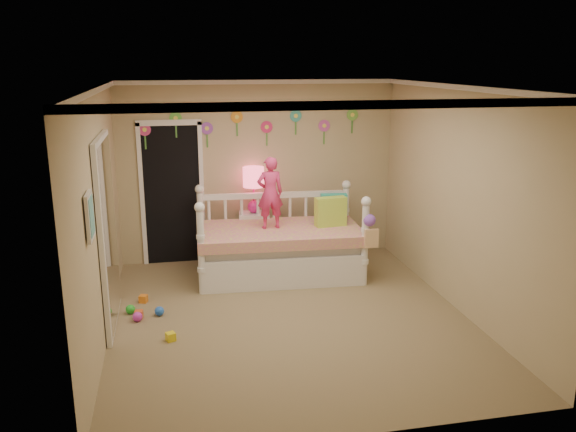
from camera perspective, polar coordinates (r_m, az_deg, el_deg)
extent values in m
cube|color=#7F684C|center=(6.84, 0.19, -9.86)|extent=(4.00, 4.50, 0.01)
cube|color=white|center=(6.22, 0.21, 12.46)|extent=(4.00, 4.50, 0.01)
cube|color=tan|center=(8.57, -2.87, 4.36)|extent=(4.00, 0.01, 2.60)
cube|color=tan|center=(6.32, -17.85, -0.16)|extent=(0.01, 4.50, 2.60)
cube|color=tan|center=(7.08, 16.27, 1.52)|extent=(0.01, 4.50, 2.60)
cube|color=teal|center=(8.33, 4.46, 0.89)|extent=(0.38, 0.18, 0.37)
cube|color=#ADD641|center=(8.00, 4.16, 0.43)|extent=(0.44, 0.20, 0.40)
imported|color=#E43372|center=(7.81, -1.75, 2.26)|extent=(0.37, 0.25, 0.97)
cube|color=white|center=(8.61, -3.28, -2.02)|extent=(0.47, 0.38, 0.73)
sphere|color=#D51C83|center=(8.48, -3.33, 0.91)|extent=(0.18, 0.18, 0.18)
cylinder|color=#D51C83|center=(8.44, -3.35, 2.18)|extent=(0.03, 0.03, 0.39)
cylinder|color=#FF4C66|center=(8.39, -3.37, 3.80)|extent=(0.30, 0.30, 0.28)
cube|color=black|center=(8.52, -11.18, 2.21)|extent=(0.90, 0.04, 2.07)
cube|color=white|center=(6.67, -17.08, -1.56)|extent=(0.07, 1.30, 2.10)
cube|color=white|center=(5.39, -18.70, -0.01)|extent=(0.05, 0.34, 0.42)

